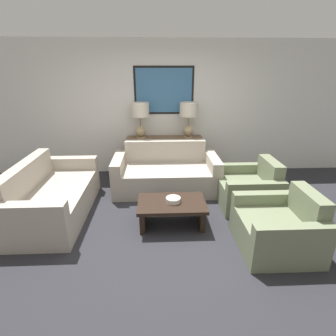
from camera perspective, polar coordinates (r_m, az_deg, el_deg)
ground_plane at (r=3.77m, az=0.31°, el=-13.26°), size 20.00×20.00×0.00m
back_wall at (r=5.49m, az=-0.88°, el=12.72°), size 7.82×0.12×2.65m
console_table at (r=5.44m, az=-0.74°, el=2.56°), size 1.53×0.39×0.80m
table_lamp_left at (r=5.24m, az=-6.09°, el=11.41°), size 0.35×0.35×0.69m
table_lamp_right at (r=5.27m, az=4.50°, el=11.51°), size 0.35×0.35×0.69m
couch_by_back_wall at (r=4.83m, az=-0.46°, el=-1.33°), size 1.88×0.94×0.84m
couch_by_side at (r=4.35m, az=-23.86°, el=-5.86°), size 0.94×1.88×0.84m
coffee_table at (r=3.76m, az=0.81°, el=-8.75°), size 0.95×0.61×0.36m
decorative_bowl at (r=3.69m, az=1.14°, el=-6.94°), size 0.21×0.21×0.07m
armchair_near_back_wall at (r=4.50m, az=17.12°, el=-4.39°), size 0.89×0.93×0.76m
armchair_near_camera at (r=3.60m, az=22.91°, el=-11.98°), size 0.89×0.93×0.76m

